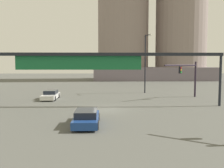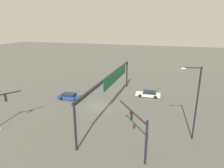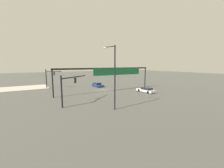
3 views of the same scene
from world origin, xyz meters
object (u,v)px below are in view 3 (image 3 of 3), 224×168
streetlamp_curved_arm (114,74)px  sedan_car_waiting_far (146,90)px  traffic_signal_opposite_side (69,84)px  sedan_car_approaching (98,85)px  traffic_signal_near_corner (49,76)px

streetlamp_curved_arm → sedan_car_waiting_far: bearing=-77.2°
streetlamp_curved_arm → sedan_car_waiting_far: (-13.85, -7.09, -4.82)m
traffic_signal_opposite_side → sedan_car_approaching: (-12.88, -15.62, -2.90)m
traffic_signal_near_corner → sedan_car_waiting_far: traffic_signal_near_corner is taller
sedan_car_approaching → streetlamp_curved_arm: bearing=-20.7°
streetlamp_curved_arm → sedan_car_waiting_far: size_ratio=1.92×
streetlamp_curved_arm → sedan_car_waiting_far: 16.29m
sedan_car_waiting_far → sedan_car_approaching: bearing=20.9°
traffic_signal_opposite_side → sedan_car_approaching: traffic_signal_opposite_side is taller
streetlamp_curved_arm → sedan_car_approaching: size_ratio=1.96×
traffic_signal_near_corner → traffic_signal_opposite_side: 19.64m
traffic_signal_near_corner → streetlamp_curved_arm: bearing=-46.2°
sedan_car_approaching → sedan_car_waiting_far: (-6.04, 14.47, -0.00)m
traffic_signal_near_corner → streetlamp_curved_arm: size_ratio=0.57×
traffic_signal_near_corner → sedan_car_approaching: 13.91m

